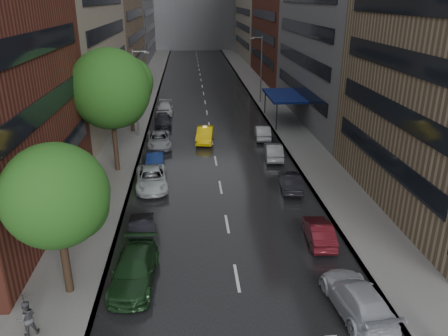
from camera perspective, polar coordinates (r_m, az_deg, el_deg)
The scene contains 14 objects.
ground at distance 21.05m, azimuth 2.95°, elevation -20.49°, with size 220.00×220.00×0.00m, color gray.
road at distance 67.03m, azimuth -2.63°, elevation 9.33°, with size 14.00×140.00×0.01m, color black.
sidewalk_left at distance 67.31m, azimuth -10.40°, elevation 9.12°, with size 4.00×140.00×0.15m, color gray.
sidewalk_right at distance 67.92m, azimuth 5.09°, elevation 9.49°, with size 4.00×140.00×0.15m, color gray.
tree_near at distance 21.75m, azimuth -21.15°, elevation -3.41°, with size 5.00×5.00×7.97m.
tree_mid at distance 36.87m, azimuth -14.65°, elevation 9.94°, with size 6.53×6.53×10.41m.
tree_far at distance 48.55m, azimuth -12.28°, elevation 10.97°, with size 5.16×5.16×8.22m.
taxi at distance 45.36m, azimuth -2.50°, elevation 4.39°, with size 1.61×4.62×1.52m, color yellow.
parked_cars_left at distance 39.22m, azimuth -8.93°, elevation 1.30°, with size 2.86×41.02×1.55m.
parked_cars_right at distance 32.35m, azimuth 9.53°, elevation -3.23°, with size 2.64×32.42×1.52m.
ped_black_umbrella at distance 21.66m, azimuth -24.52°, elevation -16.65°, with size 1.03×0.98×2.09m.
street_lamp_left at distance 46.73m, azimuth -11.40°, elevation 9.72°, with size 1.74×0.22×9.00m.
street_lamp_right at distance 62.00m, azimuth 4.81°, elevation 12.88°, with size 1.74×0.22×9.00m.
awning at distance 52.88m, azimuth 7.86°, elevation 9.33°, with size 4.00×8.00×3.12m.
Camera 1 is at (-2.28, -15.50, 14.06)m, focal length 35.00 mm.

